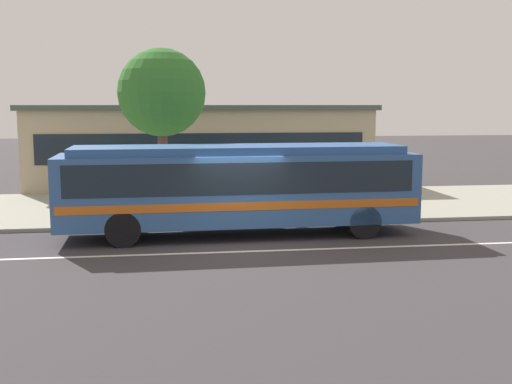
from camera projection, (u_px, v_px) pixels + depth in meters
name	position (u px, v px, depth m)	size (l,w,h in m)	color
ground_plane	(241.00, 245.00, 17.80)	(120.00, 120.00, 0.00)	#3A3639
sidewalk_slab	(220.00, 206.00, 24.37)	(60.00, 8.00, 0.12)	#999988
lane_stripe_center	(244.00, 251.00, 17.01)	(56.00, 0.16, 0.01)	silver
transit_bus	(239.00, 183.00, 18.93)	(10.66, 2.68, 2.73)	#305893
pedestrian_waiting_near_sign	(269.00, 189.00, 21.60)	(0.35, 0.35, 1.63)	#7E6156
pedestrian_walking_along_curb	(201.00, 191.00, 21.20)	(0.44, 0.44, 1.61)	navy
pedestrian_standing_by_tree	(266.00, 187.00, 22.08)	(0.45, 0.45, 1.66)	#6F5B61
bus_stop_sign	(360.00, 172.00, 21.57)	(0.08, 0.44, 2.37)	gray
street_tree_near_stop	(162.00, 93.00, 22.77)	(3.18, 3.18, 5.85)	brown
station_building	(200.00, 145.00, 30.85)	(16.17, 6.41, 3.92)	tan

